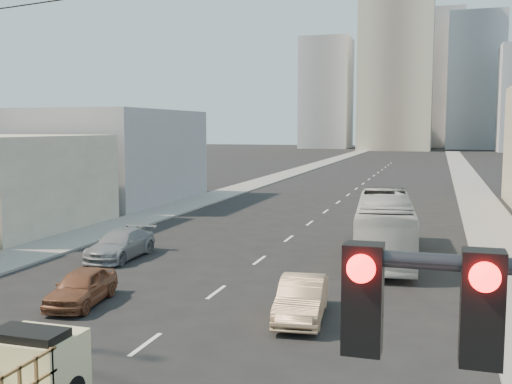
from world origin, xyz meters
The scene contains 13 objects.
sidewalk_left centered at (-11.75, 70.00, 0.06)m, with size 3.50×180.00×0.12m, color gray.
sidewalk_right centered at (11.75, 70.00, 0.06)m, with size 3.50×180.00×0.12m, color gray.
lane_dashes centered at (0.00, 53.00, 0.01)m, with size 0.15×104.00×0.01m.
flatbed_pickup centered at (-0.57, 2.60, 1.09)m, with size 1.95×4.41×1.90m.
city_bus centered at (5.81, 22.48, 1.57)m, with size 2.64×11.29×3.15m, color #B9B9B4.
sedan_brown centered at (-4.17, 11.02, 0.66)m, with size 1.56×3.88×1.32m, color brown.
sedan_tan centered at (3.97, 11.76, 0.70)m, with size 1.49×4.28×1.41m, color tan.
sedan_grey centered at (-6.77, 18.40, 0.70)m, with size 1.97×4.84×1.40m, color gray.
bldg_left_far centered at (-19.50, 39.00, 4.00)m, with size 12.00×16.00×8.00m, color gray.
high_rise_tower centered at (-4.00, 170.00, 30.00)m, with size 20.00×20.00×60.00m, color gray.
midrise_ne centered at (18.00, 185.00, 20.00)m, with size 16.00×16.00×40.00m, color gray.
midrise_nw centered at (-26.00, 180.00, 17.00)m, with size 15.00×15.00×34.00m, color gray.
midrise_back centered at (6.00, 200.00, 22.00)m, with size 18.00×18.00×44.00m, color gray.
Camera 1 is at (8.29, -7.71, 6.52)m, focal length 42.00 mm.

